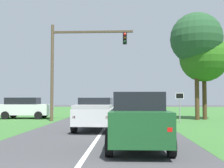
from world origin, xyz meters
TOP-DOWN VIEW (x-y plane):
  - ground_plane at (0.00, 9.35)m, footprint 120.00×120.00m
  - red_suv_near at (1.70, 5.38)m, footprint 2.13×4.45m
  - pickup_truck_lead at (-0.38, 11.12)m, footprint 2.32×4.96m
  - traffic_light at (-2.87, 16.99)m, footprint 6.51×0.40m
  - keep_moving_sign at (5.25, 15.96)m, footprint 0.60×0.09m
  - oak_tree_right at (7.27, 18.89)m, footprint 4.36×4.36m
  - crossing_suv_far at (-7.62, 19.67)m, footprint 4.65×2.24m
  - extra_tree_1 at (7.99, 19.27)m, footprint 4.12×4.12m

SIDE VIEW (x-z plane):
  - ground_plane at x=0.00m, z-range 0.00..0.00m
  - pickup_truck_lead at x=-0.38m, z-range 0.04..1.86m
  - crossing_suv_far at x=-7.62m, z-range 0.04..1.90m
  - red_suv_near at x=1.70m, z-range 0.05..2.05m
  - keep_moving_sign at x=5.25m, z-range 0.33..2.65m
  - traffic_light at x=-2.87m, z-range 1.16..8.80m
  - extra_tree_1 at x=7.99m, z-range 1.58..8.90m
  - oak_tree_right at x=7.27m, z-range 2.30..11.33m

